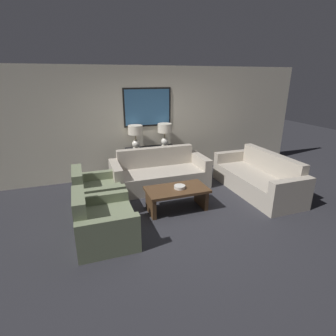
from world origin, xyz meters
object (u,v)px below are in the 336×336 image
Objects in this scene: console_table at (151,162)px; couch_by_back_wall at (159,174)px; decorative_bowl at (180,187)px; coffee_table at (177,194)px; table_lamp_right at (165,131)px; armchair_near_camera at (103,224)px; table_lamp_left at (136,133)px; armchair_near_back_wall at (97,195)px; couch_by_side at (258,179)px.

couch_by_back_wall reaches higher than console_table.
couch_by_back_wall is 1.20m from decorative_bowl.
table_lamp_right is at bearing 78.06° from coffee_table.
armchair_near_camera is (-1.45, -2.42, -0.09)m from console_table.
table_lamp_left is at bearing 101.51° from decorative_bowl.
armchair_near_back_wall is (-1.81, -1.33, -0.85)m from table_lamp_right.
armchair_near_back_wall is (-1.45, -0.63, -0.00)m from couch_by_back_wall.
armchair_near_back_wall is at bearing -137.43° from console_table.
decorative_bowl is at bearing 20.06° from armchair_near_camera.
table_lamp_left is 0.26× the size of couch_by_side.
couch_by_side reaches higher than armchair_near_camera.
armchair_near_camera reaches higher than decorative_bowl.
armchair_near_camera is at bearing -126.79° from table_lamp_right.
couch_by_back_wall is 2.18m from couch_by_side.
coffee_table is (-0.03, -1.18, 0.03)m from couch_by_back_wall.
table_lamp_left reaches higher than couch_by_back_wall.
console_table is at bearing 89.05° from coffee_table.
table_lamp_left is 2.04m from decorative_bowl.
console_table is 2.57m from couch_by_side.
table_lamp_left is at bearing 180.00° from table_lamp_right.
coffee_table is at bearing -21.13° from armchair_near_back_wall.
coffee_table is 1.52m from armchair_near_back_wall.
armchair_near_back_wall and armchair_near_camera have the same top height.
console_table is 2.13× the size of table_lamp_right.
console_table is 0.84m from table_lamp_right.
table_lamp_left reaches higher than decorative_bowl.
table_lamp_left and table_lamp_right have the same top height.
coffee_table is 1.52m from armchair_near_camera.
coffee_table is 0.16m from decorative_bowl.
table_lamp_right is 0.57× the size of armchair_near_back_wall.
table_lamp_right is at bearing 0.00° from console_table.
decorative_bowl is 0.21× the size of armchair_near_back_wall.
couch_by_side is 1.87× the size of coffee_table.
decorative_bowl is (0.38, -1.89, -0.67)m from table_lamp_left.
decorative_bowl is 1.58m from armchair_near_back_wall.
decorative_bowl is (0.02, -1.89, 0.09)m from console_table.
table_lamp_left is 2.67× the size of decorative_bowl.
table_lamp_right is 3.14m from armchair_near_camera.
table_lamp_left reaches higher than coffee_table.
table_lamp_right is 0.26× the size of couch_by_back_wall.
couch_by_back_wall is at bearing 49.99° from armchair_near_camera.
couch_by_back_wall is 2.17× the size of armchair_near_camera.
console_table is 0.84m from table_lamp_left.
armchair_near_back_wall is 1.09m from armchair_near_camera.
couch_by_side is 2.17× the size of armchair_near_back_wall.
armchair_near_back_wall is (-1.45, -1.33, -0.09)m from console_table.
armchair_near_camera is at bearing -130.01° from couch_by_back_wall.
coffee_table is at bearing 21.13° from armchair_near_camera.
armchair_near_camera is (-1.81, -2.42, -0.85)m from table_lamp_right.
armchair_near_camera reaches higher than coffee_table.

